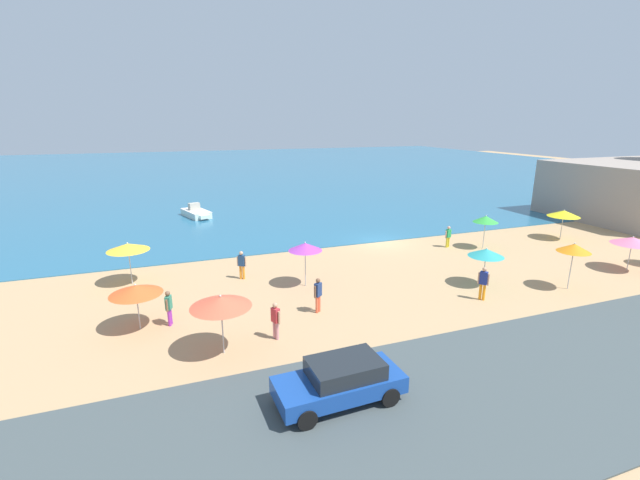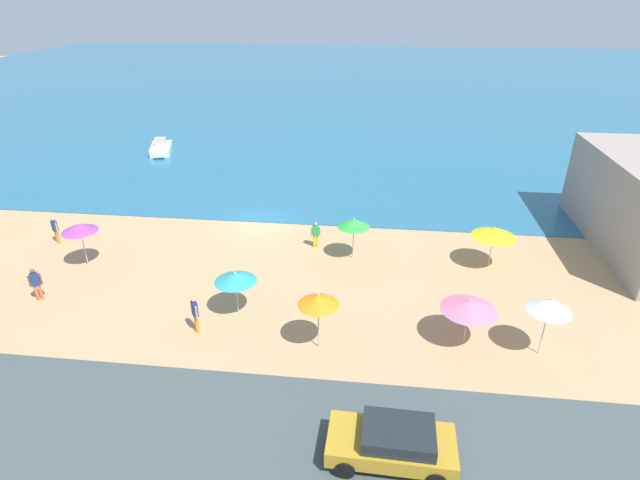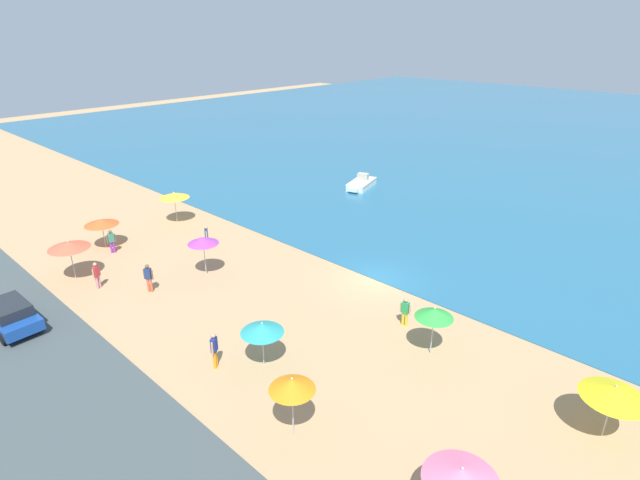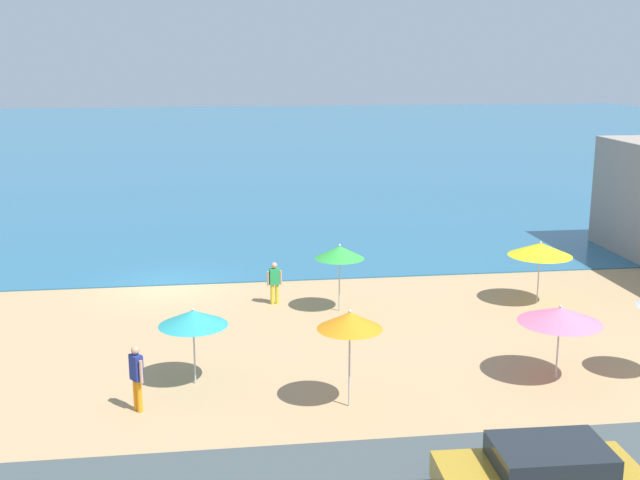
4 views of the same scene
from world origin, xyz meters
TOP-DOWN VIEW (x-y plane):
  - ground_plane at (0.00, 0.00)m, footprint 160.00×160.00m
  - sea at (0.00, 55.00)m, footprint 150.00×110.00m
  - coastal_road at (0.00, -18.00)m, footprint 80.00×8.00m
  - beach_umbrella_0 at (5.21, -11.98)m, footprint 1.71×1.71m
  - beach_umbrella_1 at (13.64, -4.10)m, footprint 2.33×2.33m
  - beach_umbrella_2 at (-17.29, -2.86)m, footprint 2.28×2.28m
  - beach_umbrella_3 at (1.19, -9.95)m, footprint 1.93×1.93m
  - beach_umbrella_4 at (-16.68, -8.88)m, footprint 2.24×2.24m
  - beach_umbrella_6 at (-8.16, -6.52)m, footprint 1.86×1.86m
  - beach_umbrella_7 at (11.36, -10.96)m, footprint 2.34×2.34m
  - beach_umbrella_8 at (-13.49, -12.26)m, footprint 2.39×2.39m
  - beach_umbrella_9 at (6.21, -4.05)m, footprint 1.76×1.76m
  - bather_0 at (-0.24, -11.53)m, footprint 0.39×0.48m
  - bather_1 at (-15.41, -8.94)m, footprint 0.32×0.55m
  - bather_2 at (-11.29, -4.23)m, footprint 0.49×0.38m
  - bather_3 at (-11.25, -11.83)m, footprint 0.35×0.53m
  - bather_4 at (-8.68, -9.99)m, footprint 0.48×0.39m
  - bather_5 at (3.98, -2.93)m, footprint 0.56×0.28m
  - parked_car_0 at (-10.34, -16.70)m, footprint 4.24×1.99m
  - skiff_nearshore at (-12.40, 13.91)m, footprint 2.76×4.29m

SIDE VIEW (x-z plane):
  - ground_plane at x=0.00m, z-range 0.00..0.00m
  - sea at x=0.00m, z-range 0.00..0.05m
  - coastal_road at x=0.00m, z-range 0.00..0.06m
  - skiff_nearshore at x=-12.40m, z-range -0.21..1.06m
  - parked_car_0 at x=-10.34m, z-range 0.10..1.53m
  - bather_5 at x=3.98m, z-range 0.09..1.67m
  - bather_3 at x=-11.25m, z-range 0.10..1.74m
  - bather_1 at x=-15.41m, z-range 0.10..1.74m
  - bather_2 at x=-11.29m, z-range 0.10..1.79m
  - bather_4 at x=-8.68m, z-range 0.11..1.84m
  - bather_0 at x=-0.24m, z-range 0.11..1.89m
  - beach_umbrella_4 at x=-16.68m, z-range 0.80..2.94m
  - beach_umbrella_7 at x=11.36m, z-range 0.80..2.99m
  - beach_umbrella_3 at x=1.19m, z-range 0.82..3.04m
  - beach_umbrella_1 at x=13.64m, z-range 0.86..3.22m
  - beach_umbrella_9 at x=6.21m, z-range 0.93..3.40m
  - beach_umbrella_2 at x=-17.29m, z-range 0.96..3.41m
  - beach_umbrella_8 at x=-13.49m, z-range 0.97..3.46m
  - beach_umbrella_6 at x=-8.16m, z-range 0.99..3.56m
  - beach_umbrella_0 at x=5.21m, z-range 1.03..3.68m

